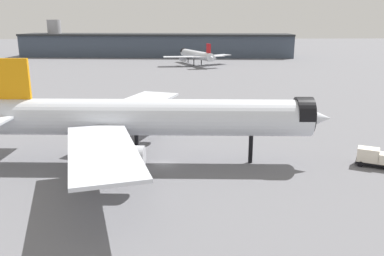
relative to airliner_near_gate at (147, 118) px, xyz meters
name	(u,v)px	position (x,y,z in m)	size (l,w,h in m)	color
ground	(162,164)	(2.52, -1.27, -7.62)	(900.00, 900.00, 0.00)	slate
airliner_near_gate	(147,118)	(0.00, 0.00, 0.00)	(60.29, 54.93, 17.30)	silver
airliner_far_taxiway	(196,55)	(15.35, 148.81, -2.38)	(36.41, 40.86, 11.90)	silver
terminal_building	(154,45)	(-10.01, 200.55, -0.19)	(174.32, 41.44, 23.23)	#3D4756
service_truck_front	(374,157)	(37.02, -3.54, -6.03)	(5.94, 4.59, 3.00)	black
traffic_cone_near_nose	(213,115)	(14.03, 32.39, -7.29)	(0.53, 0.53, 0.67)	#F2600C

